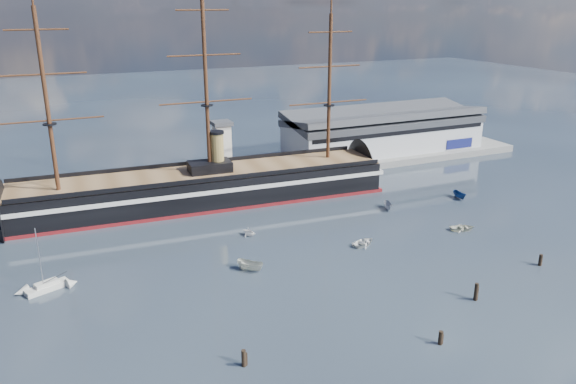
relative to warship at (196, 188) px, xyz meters
name	(u,v)px	position (x,y,z in m)	size (l,w,h in m)	color
ground	(257,228)	(8.09, -20.00, -4.04)	(600.00, 600.00, 0.00)	#202733
quay	(244,177)	(18.09, 16.00, -4.04)	(180.00, 18.00, 2.00)	slate
warehouse	(383,131)	(66.09, 20.00, 3.95)	(63.00, 21.00, 11.60)	#B7BABC
quay_tower	(222,148)	(11.09, 13.00, 5.72)	(5.00, 5.00, 15.00)	silver
warship	(196,188)	(0.00, 0.00, 0.00)	(113.29, 21.04, 53.94)	black
sailboat	(47,286)	(-34.59, -31.52, -3.31)	(7.44, 4.52, 11.46)	silver
motorboat_a	(250,271)	(-0.54, -38.75, -4.04)	(6.24, 2.29, 2.50)	beige
motorboat_b	(364,245)	(24.38, -37.35, -4.04)	(3.36, 1.34, 1.57)	white
motorboat_c	(388,209)	(40.31, -22.05, -4.04)	(5.40, 1.98, 2.16)	slate
motorboat_d	(249,236)	(4.83, -23.45, -4.04)	(5.45, 2.36, 2.00)	white
motorboat_e	(463,230)	(47.78, -39.34, -4.04)	(3.35, 1.34, 1.56)	beige
motorboat_f	(459,199)	(60.82, -22.84, -4.04)	(5.52, 2.02, 2.21)	navy
piling_near_left	(244,366)	(-11.21, -64.95, -4.04)	(0.64, 0.64, 3.17)	black
piling_near_mid	(440,344)	(16.14, -71.62, -4.04)	(0.64, 0.64, 2.82)	black
piling_near_right	(475,300)	(29.46, -63.84, -4.04)	(0.64, 0.64, 3.75)	black
piling_far_right	(540,265)	(49.33, -58.70, -4.04)	(0.64, 0.64, 2.94)	black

